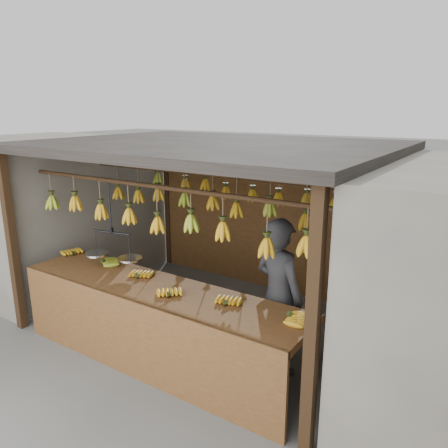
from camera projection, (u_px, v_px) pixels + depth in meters
The scene contains 8 objects.
ground at pixel (212, 321), 5.91m from camera, with size 80.00×80.00×0.00m, color #5B5B57.
stall at pixel (225, 174), 5.67m from camera, with size 4.30×3.30×2.40m.
neighbor_left at pixel (41, 206), 7.53m from camera, with size 3.00×3.00×2.30m, color slate.
counter at pixel (150, 308), 4.72m from camera, with size 3.55×0.81×0.96m.
hanging_bananas at pixel (211, 205), 5.49m from camera, with size 3.64×2.25×0.39m.
balance_scale at pixel (113, 252), 5.20m from camera, with size 0.74×0.37×0.93m.
vendor at pixel (279, 296), 4.63m from camera, with size 0.63×0.41×1.73m, color #262628.
bag_bundles at pixel (392, 251), 5.71m from camera, with size 0.08×0.26×1.18m.
Camera 1 is at (3.10, -4.39, 2.81)m, focal length 35.00 mm.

